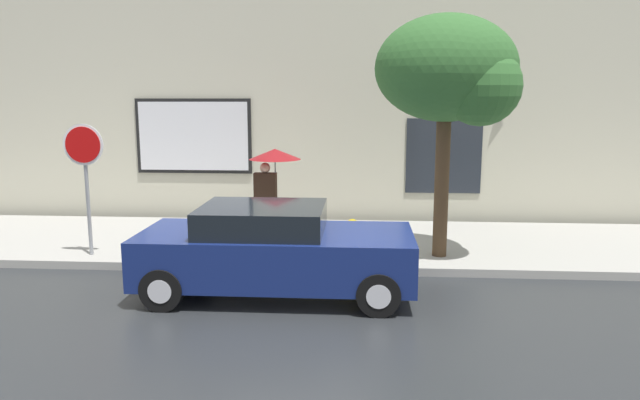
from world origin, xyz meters
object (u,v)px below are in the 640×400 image
parked_car (274,250)px  stop_sign (85,163)px  pedestrian_with_umbrella (272,166)px  street_tree (453,73)px  fire_hydrant (352,238)px

parked_car → stop_sign: (-3.74, 1.54, 1.18)m
pedestrian_with_umbrella → street_tree: street_tree is taller
stop_sign → street_tree: bearing=3.0°
parked_car → pedestrian_with_umbrella: bearing=98.9°
pedestrian_with_umbrella → stop_sign: (-3.24, -1.65, 0.21)m
fire_hydrant → stop_sign: (-4.94, -0.29, 1.40)m
parked_car → pedestrian_with_umbrella: size_ratio=2.25×
parked_car → street_tree: bearing=32.6°
street_tree → parked_car: bearing=-147.4°
parked_car → street_tree: (2.95, 1.89, 2.80)m
parked_car → street_tree: street_tree is taller
parked_car → pedestrian_with_umbrella: 3.37m
stop_sign → pedestrian_with_umbrella: bearing=27.0°
parked_car → fire_hydrant: size_ratio=6.03×
fire_hydrant → pedestrian_with_umbrella: size_ratio=0.37×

